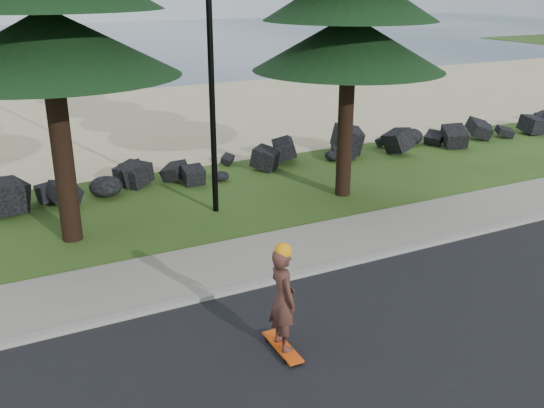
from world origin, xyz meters
name	(u,v)px	position (x,y,z in m)	size (l,w,h in m)	color
ground	(275,260)	(0.00, 0.00, 0.00)	(160.00, 160.00, 0.00)	#2A4616
road	(418,380)	(0.00, -4.50, 0.01)	(160.00, 7.00, 0.02)	black
kerb	(296,275)	(0.00, -0.90, 0.05)	(160.00, 0.20, 0.10)	#9B958C
sidewalk	(270,254)	(0.00, 0.20, 0.04)	(160.00, 2.00, 0.08)	gray
beach_sand	(111,122)	(0.00, 14.50, 0.01)	(160.00, 15.00, 0.01)	tan
ocean	(18,45)	(0.00, 51.00, 0.00)	(160.00, 58.00, 0.01)	#37546A
seawall_boulders	(184,184)	(0.00, 5.60, 0.00)	(60.00, 2.40, 1.10)	black
lamp_post	(210,40)	(0.00, 3.20, 4.13)	(0.25, 0.14, 8.14)	black
skateboarder	(283,299)	(-1.41, -2.99, 0.92)	(0.40, 0.98, 1.82)	#F64D0E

